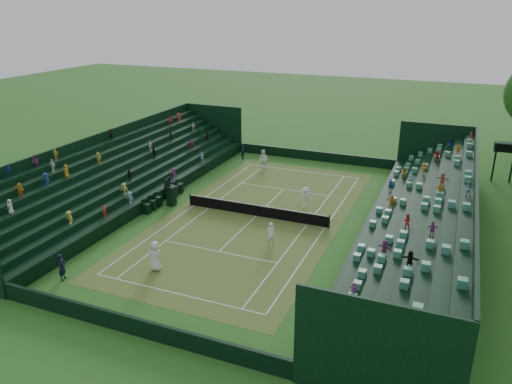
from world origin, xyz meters
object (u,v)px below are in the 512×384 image
(player_near_west, at_px, (155,256))
(player_far_east, at_px, (306,197))
(tennis_net, at_px, (256,210))
(player_near_east, at_px, (271,234))
(umpire_chair, at_px, (171,193))
(player_far_west, at_px, (263,160))

(player_near_west, bearing_deg, player_far_east, -121.07)
(tennis_net, distance_m, player_near_east, 5.02)
(tennis_net, bearing_deg, umpire_chair, -175.53)
(umpire_chair, xyz_separation_m, player_far_east, (10.18, 3.75, -0.19))
(player_far_west, bearing_deg, player_near_west, -73.73)
(tennis_net, distance_m, player_near_west, 10.34)
(umpire_chair, distance_m, player_far_east, 10.85)
(player_far_west, bearing_deg, tennis_net, -58.37)
(umpire_chair, bearing_deg, tennis_net, 4.47)
(umpire_chair, relative_size, player_near_east, 1.47)
(player_near_east, bearing_deg, tennis_net, -92.05)
(player_near_east, bearing_deg, umpire_chair, -55.68)
(player_near_east, bearing_deg, player_near_west, 12.01)
(umpire_chair, distance_m, player_near_west, 10.56)
(tennis_net, xyz_separation_m, player_near_east, (2.79, -4.16, 0.31))
(umpire_chair, xyz_separation_m, player_far_west, (3.37, 11.72, -0.09))
(tennis_net, height_order, player_near_east, player_near_east)
(umpire_chair, bearing_deg, player_near_east, -19.81)
(player_near_west, height_order, player_far_east, player_near_west)
(player_near_east, relative_size, player_far_west, 0.87)
(umpire_chair, height_order, player_near_west, umpire_chair)
(player_far_west, xyz_separation_m, player_far_east, (6.81, -7.98, -0.10))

